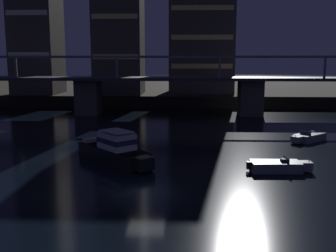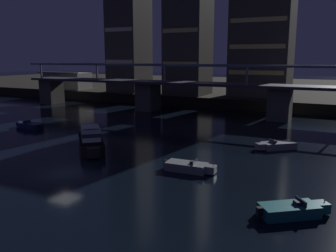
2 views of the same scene
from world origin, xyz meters
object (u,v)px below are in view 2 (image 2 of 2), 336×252
(river_bridge, at_px, (209,93))
(tower_west_low, at_px, (128,14))
(cabin_cruiser_near_left, at_px, (91,140))
(speedboat_mid_left, at_px, (189,167))
(tower_central, at_px, (263,34))
(waterfront_pavilion, at_px, (67,81))
(speedboat_mid_center, at_px, (30,125))
(speedboat_near_center, at_px, (277,145))
(speedboat_near_right, at_px, (292,210))
(tower_west_tall, at_px, (188,15))

(river_bridge, bearing_deg, tower_west_low, 152.60)
(cabin_cruiser_near_left, distance_m, speedboat_mid_left, 13.89)
(tower_central, relative_size, waterfront_pavilion, 2.20)
(tower_west_low, height_order, speedboat_mid_center, tower_west_low)
(waterfront_pavilion, xyz_separation_m, cabin_cruiser_near_left, (41.43, -42.30, -3.39))
(speedboat_near_center, height_order, speedboat_mid_center, same)
(speedboat_near_center, height_order, speedboat_near_right, same)
(tower_west_low, xyz_separation_m, speedboat_near_center, (42.05, -34.02, -20.51))
(tower_west_low, distance_m, speedboat_near_center, 57.85)
(speedboat_mid_center, bearing_deg, river_bridge, 50.96)
(speedboat_near_right, distance_m, speedboat_mid_left, 11.70)
(tower_central, bearing_deg, river_bridge, -108.02)
(speedboat_near_right, distance_m, speedboat_mid_center, 42.64)
(tower_west_tall, distance_m, speedboat_near_center, 47.11)
(waterfront_pavilion, relative_size, cabin_cruiser_near_left, 1.52)
(speedboat_mid_center, bearing_deg, cabin_cruiser_near_left, -19.71)
(tower_central, bearing_deg, tower_west_low, -172.34)
(speedboat_near_right, relative_size, speedboat_mid_center, 0.89)
(waterfront_pavilion, bearing_deg, cabin_cruiser_near_left, -45.60)
(river_bridge, height_order, tower_west_tall, tower_west_tall)
(river_bridge, height_order, waterfront_pavilion, river_bridge)
(tower_west_low, bearing_deg, tower_central, 7.66)
(speedboat_mid_left, bearing_deg, river_bridge, 107.12)
(river_bridge, height_order, tower_west_low, tower_west_low)
(speedboat_near_center, bearing_deg, tower_west_tall, 127.65)
(tower_west_low, xyz_separation_m, tower_west_tall, (15.88, -0.10, -0.91))
(waterfront_pavilion, bearing_deg, speedboat_near_center, -28.03)
(waterfront_pavilion, height_order, cabin_cruiser_near_left, waterfront_pavilion)
(river_bridge, height_order, tower_central, tower_central)
(river_bridge, bearing_deg, cabin_cruiser_near_left, -96.53)
(waterfront_pavilion, distance_m, speedboat_mid_left, 71.15)
(river_bridge, xyz_separation_m, cabin_cruiser_near_left, (-3.48, -30.39, -3.14))
(river_bridge, relative_size, tower_west_low, 2.23)
(tower_west_tall, relative_size, speedboat_near_center, 7.91)
(river_bridge, relative_size, tower_west_tall, 2.34)
(waterfront_pavilion, relative_size, speedboat_mid_left, 2.38)
(tower_west_low, xyz_separation_m, waterfront_pavilion, (-19.04, -1.49, -16.49))
(cabin_cruiser_near_left, height_order, speedboat_near_center, cabin_cruiser_near_left)
(tower_west_low, xyz_separation_m, cabin_cruiser_near_left, (22.38, -43.79, -19.87))
(river_bridge, relative_size, tower_central, 3.09)
(speedboat_mid_center, bearing_deg, waterfront_pavilion, 124.49)
(speedboat_mid_center, bearing_deg, tower_west_tall, 75.33)
(tower_west_tall, height_order, speedboat_near_right, tower_west_tall)
(waterfront_pavilion, relative_size, speedboat_near_right, 2.65)
(tower_west_low, relative_size, tower_central, 1.39)
(waterfront_pavilion, bearing_deg, speedboat_near_right, -37.87)
(tower_west_tall, bearing_deg, speedboat_near_center, -52.35)
(tower_central, distance_m, speedboat_near_right, 60.26)
(tower_west_low, bearing_deg, speedboat_near_center, -38.98)
(river_bridge, height_order, speedboat_near_center, river_bridge)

